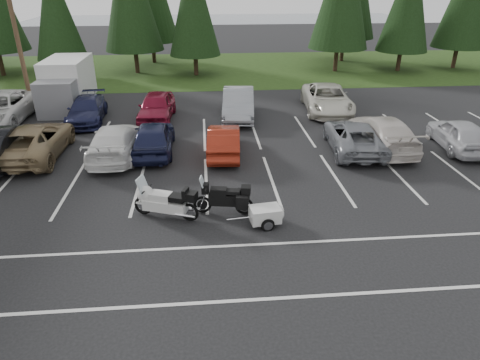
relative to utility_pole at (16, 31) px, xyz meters
name	(u,v)px	position (x,y,z in m)	size (l,w,h in m)	color
ground	(194,195)	(10.00, -12.00, -4.70)	(120.00, 120.00, 0.00)	black
grass_strip	(196,69)	(10.00, 12.00, -4.69)	(80.00, 16.00, 0.01)	#1C3310
lake_water	(223,28)	(14.00, 43.00, -4.70)	(70.00, 50.00, 0.02)	slate
utility_pole	(16,31)	(0.00, 0.00, 0.00)	(1.60, 0.26, 9.00)	#473321
box_truck	(65,85)	(2.00, 0.50, -3.25)	(2.40, 5.60, 2.90)	silver
stall_markings	(194,173)	(10.00, -10.00, -4.69)	(32.00, 16.00, 0.01)	silver
conifer_3	(55,8)	(-0.50, 9.40, 0.57)	(3.87, 3.87, 9.02)	#332316
conifer_5	(193,2)	(10.00, 9.60, 0.93)	(4.14, 4.14, 9.63)	#332316
car_near_2	(34,141)	(2.70, -7.43, -3.93)	(2.54, 5.51, 1.53)	#87724E
car_near_3	(116,141)	(6.42, -7.74, -3.96)	(2.07, 5.08, 1.48)	white
car_near_4	(154,137)	(8.12, -7.43, -3.93)	(1.82, 4.52, 1.54)	#171B3A
car_near_5	(224,140)	(11.40, -7.94, -4.02)	(1.44, 4.14, 1.36)	maroon
car_near_6	(354,136)	(17.59, -7.96, -4.00)	(2.31, 5.02, 1.39)	slate
car_near_7	(382,132)	(19.02, -7.76, -3.92)	(2.18, 5.35, 1.55)	beige
car_near_8	(459,134)	(22.68, -8.22, -3.96)	(1.75, 4.34, 1.48)	#B3B3B8
car_far_1	(87,110)	(3.87, -2.31, -4.02)	(1.89, 4.65, 1.35)	#181B3D
car_far_2	(157,107)	(7.81, -2.35, -3.92)	(1.84, 4.56, 1.55)	maroon
car_far_3	(238,104)	(12.54, -2.32, -3.87)	(1.75, 5.02, 1.65)	gray
car_far_4	(327,99)	(18.03, -1.61, -3.91)	(2.62, 5.68, 1.58)	beige
touring_motorcycle	(165,199)	(9.08, -13.56, -3.96)	(2.66, 0.82, 1.47)	silver
cargo_trailer	(265,216)	(12.44, -14.34, -4.36)	(1.45, 0.82, 0.67)	silver
adventure_motorcycle	(223,195)	(11.07, -13.46, -3.98)	(2.36, 0.82, 1.43)	black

